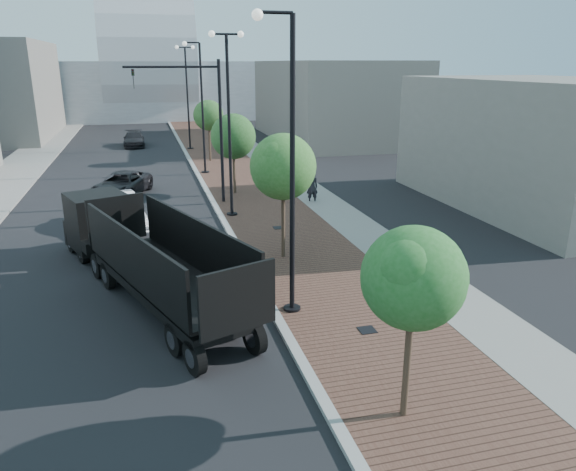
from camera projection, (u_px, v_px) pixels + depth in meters
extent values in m
cube|color=#4C2D23|center=(231.00, 158.00, 46.05)|extent=(7.00, 140.00, 0.12)
cube|color=slate|center=(262.00, 157.00, 46.71)|extent=(2.40, 140.00, 0.13)
cube|color=gray|center=(190.00, 160.00, 45.18)|extent=(0.30, 140.00, 0.14)
cube|color=slate|center=(20.00, 168.00, 41.98)|extent=(4.00, 140.00, 0.12)
cube|color=black|center=(98.00, 221.00, 22.70)|extent=(2.85, 2.90, 2.28)
cube|color=black|center=(90.00, 229.00, 24.09)|extent=(2.13, 1.15, 1.14)
cube|color=black|center=(112.00, 243.00, 21.71)|extent=(2.30, 1.43, 0.44)
cube|color=black|center=(167.00, 287.00, 17.44)|extent=(4.80, 8.29, 0.31)
cube|color=black|center=(167.00, 277.00, 17.34)|extent=(4.88, 8.33, 0.11)
cube|color=black|center=(131.00, 258.00, 16.46)|extent=(2.93, 7.59, 1.75)
cube|color=black|center=(196.00, 244.00, 17.68)|extent=(2.93, 7.59, 1.75)
cube|color=black|center=(238.00, 300.00, 13.55)|extent=(2.09, 0.87, 1.75)
cube|color=black|center=(117.00, 219.00, 20.59)|extent=(2.09, 0.87, 1.75)
cylinder|color=black|center=(83.00, 251.00, 22.03)|extent=(0.58, 1.00, 0.96)
cylinder|color=silver|center=(83.00, 251.00, 22.03)|extent=(0.46, 0.60, 0.53)
cylinder|color=black|center=(127.00, 243.00, 23.05)|extent=(0.58, 1.00, 0.96)
cylinder|color=silver|center=(127.00, 243.00, 23.05)|extent=(0.46, 0.60, 0.53)
cylinder|color=black|center=(72.00, 241.00, 23.27)|extent=(0.58, 1.00, 0.96)
cylinder|color=silver|center=(72.00, 241.00, 23.27)|extent=(0.46, 0.60, 0.53)
cylinder|color=black|center=(115.00, 234.00, 24.29)|extent=(0.58, 1.00, 0.96)
cylinder|color=silver|center=(115.00, 234.00, 24.29)|extent=(0.46, 0.60, 0.53)
cylinder|color=black|center=(195.00, 357.00, 14.12)|extent=(0.58, 1.00, 0.96)
cylinder|color=silver|center=(195.00, 357.00, 14.12)|extent=(0.46, 0.60, 0.53)
cylinder|color=black|center=(255.00, 337.00, 15.14)|extent=(0.58, 1.00, 0.96)
cylinder|color=silver|center=(255.00, 337.00, 15.14)|extent=(0.46, 0.60, 0.53)
cylinder|color=black|center=(176.00, 339.00, 15.05)|extent=(0.58, 1.00, 0.96)
cylinder|color=silver|center=(176.00, 339.00, 15.05)|extent=(0.46, 0.60, 0.53)
cylinder|color=black|center=(233.00, 321.00, 16.07)|extent=(0.58, 1.00, 0.96)
cylinder|color=silver|center=(233.00, 321.00, 16.07)|extent=(0.46, 0.60, 0.53)
cylinder|color=black|center=(108.00, 275.00, 19.55)|extent=(0.58, 1.00, 0.96)
cylinder|color=silver|center=(108.00, 275.00, 19.55)|extent=(0.46, 0.60, 0.53)
cylinder|color=black|center=(157.00, 265.00, 20.57)|extent=(0.58, 1.00, 0.96)
cylinder|color=silver|center=(157.00, 265.00, 20.57)|extent=(0.46, 0.60, 0.53)
cylinder|color=black|center=(98.00, 266.00, 20.48)|extent=(0.58, 1.00, 0.96)
cylinder|color=silver|center=(98.00, 266.00, 20.48)|extent=(0.46, 0.60, 0.53)
cylinder|color=black|center=(145.00, 256.00, 21.50)|extent=(0.58, 1.00, 0.96)
cylinder|color=silver|center=(145.00, 256.00, 21.50)|extent=(0.46, 0.60, 0.53)
imported|color=white|center=(119.00, 211.00, 26.77)|extent=(2.82, 5.28, 1.65)
imported|color=black|center=(122.00, 184.00, 33.09)|extent=(4.08, 5.67, 1.43)
imported|color=black|center=(134.00, 139.00, 52.89)|extent=(1.97, 4.82, 1.40)
imported|color=black|center=(312.00, 187.00, 31.29)|extent=(0.70, 0.47, 1.89)
cylinder|color=black|center=(292.00, 310.00, 17.71)|extent=(0.56, 0.56, 0.20)
cylinder|color=black|center=(292.00, 173.00, 16.34)|extent=(0.16, 0.16, 9.00)
cylinder|color=black|center=(275.00, 12.00, 14.85)|extent=(1.00, 0.10, 0.10)
sphere|color=silver|center=(257.00, 15.00, 14.75)|extent=(0.32, 0.32, 0.32)
cylinder|color=black|center=(232.00, 215.00, 28.76)|extent=(0.56, 0.56, 0.20)
cylinder|color=black|center=(229.00, 129.00, 27.38)|extent=(0.16, 0.16, 9.00)
cylinder|color=black|center=(226.00, 34.00, 26.01)|extent=(1.40, 0.10, 0.10)
sphere|color=silver|center=(212.00, 34.00, 25.84)|extent=(0.32, 0.32, 0.32)
sphere|color=silver|center=(241.00, 34.00, 26.19)|extent=(0.32, 0.32, 0.32)
cylinder|color=black|center=(205.00, 173.00, 39.80)|extent=(0.56, 0.56, 0.20)
cylinder|color=black|center=(202.00, 110.00, 38.42)|extent=(0.16, 0.16, 9.00)
cylinder|color=black|center=(192.00, 43.00, 36.93)|extent=(1.00, 0.10, 0.10)
sphere|color=silver|center=(185.00, 44.00, 36.83)|extent=(0.32, 0.32, 0.32)
cylinder|color=black|center=(190.00, 149.00, 50.84)|extent=(0.56, 0.56, 0.20)
cylinder|color=black|center=(188.00, 99.00, 49.47)|extent=(0.16, 0.16, 9.00)
cylinder|color=black|center=(185.00, 47.00, 48.10)|extent=(1.40, 0.10, 0.10)
sphere|color=silver|center=(177.00, 47.00, 47.93)|extent=(0.32, 0.32, 0.32)
sphere|color=silver|center=(193.00, 47.00, 48.27)|extent=(0.32, 0.32, 0.32)
cylinder|color=black|center=(221.00, 134.00, 30.33)|extent=(0.18, 0.18, 8.00)
cylinder|color=black|center=(172.00, 67.00, 28.62)|extent=(5.00, 0.12, 0.12)
imported|color=black|center=(133.00, 79.00, 28.31)|extent=(0.16, 0.20, 1.00)
cylinder|color=#382619|center=(408.00, 356.00, 11.98)|extent=(0.16, 0.16, 3.25)
sphere|color=#205D20|center=(414.00, 278.00, 11.41)|extent=(2.25, 2.25, 2.25)
sphere|color=#205D20|center=(423.00, 281.00, 11.86)|extent=(1.58, 1.58, 1.58)
sphere|color=#205D20|center=(408.00, 270.00, 10.96)|extent=(1.35, 1.35, 1.35)
cylinder|color=#382619|center=(283.00, 217.00, 22.04)|extent=(0.16, 0.16, 3.62)
sphere|color=#2D6422|center=(283.00, 167.00, 21.41)|extent=(2.64, 2.64, 2.64)
sphere|color=#2D6422|center=(291.00, 171.00, 21.87)|extent=(1.85, 1.85, 1.85)
sphere|color=#2D6422|center=(277.00, 159.00, 20.95)|extent=(1.59, 1.59, 1.59)
cylinder|color=#382619|center=(234.00, 168.00, 33.13)|extent=(0.16, 0.16, 3.35)
sphere|color=#1F4E1A|center=(233.00, 136.00, 32.54)|extent=(2.72, 2.72, 2.72)
sphere|color=#1F4E1A|center=(239.00, 139.00, 32.99)|extent=(1.90, 1.90, 1.90)
sphere|color=#1F4E1A|center=(229.00, 131.00, 32.09)|extent=(1.63, 1.63, 1.63)
cylinder|color=#382619|center=(210.00, 140.00, 44.14)|extent=(0.16, 0.16, 3.53)
sphere|color=#234F1B|center=(208.00, 115.00, 43.53)|extent=(2.43, 2.43, 2.43)
sphere|color=#234F1B|center=(213.00, 118.00, 43.98)|extent=(1.70, 1.70, 1.70)
sphere|color=#234F1B|center=(205.00, 111.00, 43.07)|extent=(1.46, 1.46, 1.46)
cube|color=#A0A4AA|center=(149.00, 88.00, 84.90)|extent=(50.00, 28.00, 8.00)
cube|color=#68655E|center=(332.00, 101.00, 57.13)|extent=(12.00, 22.00, 8.00)
cube|color=slate|center=(545.00, 144.00, 30.17)|extent=(10.00, 16.00, 7.00)
cube|color=black|center=(367.00, 330.00, 16.31)|extent=(0.50, 0.50, 0.02)
cube|color=black|center=(279.00, 228.00, 26.43)|extent=(0.50, 0.50, 0.02)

